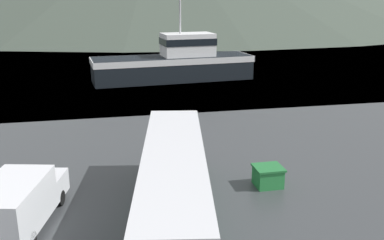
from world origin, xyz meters
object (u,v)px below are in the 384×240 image
object	(u,v)px
delivery_van	(19,202)
storage_bin	(268,176)
tour_bus	(174,185)
fishing_boat	(175,62)

from	to	relation	value
delivery_van	storage_bin	world-z (taller)	delivery_van
delivery_van	tour_bus	bearing A→B (deg)	2.73
delivery_van	storage_bin	distance (m)	11.70
tour_bus	storage_bin	distance (m)	6.20
delivery_van	storage_bin	size ratio (longest dim) A/B	4.24
tour_bus	storage_bin	bearing A→B (deg)	38.76
tour_bus	fishing_boat	world-z (taller)	fishing_boat
tour_bus	delivery_van	xyz separation A→B (m)	(-6.26, 1.16, -0.66)
tour_bus	delivery_van	size ratio (longest dim) A/B	2.13
delivery_van	fishing_boat	size ratio (longest dim) A/B	0.33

